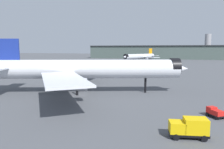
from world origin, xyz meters
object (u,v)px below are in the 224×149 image
airliner_near_gate (86,69)px  service_truck_front (189,127)px  airliner_far_taxiway (140,56)px  baggage_tug_wing (215,112)px

airliner_near_gate → service_truck_front: airliner_near_gate is taller
airliner_far_taxiway → airliner_near_gate: bearing=33.3°
airliner_near_gate → service_truck_front: bearing=-60.8°
service_truck_front → baggage_tug_wing: (5.38, 11.25, -0.62)m
airliner_far_taxiway → service_truck_front: (31.51, -160.09, -4.15)m
airliner_near_gate → airliner_far_taxiway: size_ratio=1.50×
airliner_far_taxiway → service_truck_front: bearing=42.5°
service_truck_front → baggage_tug_wing: size_ratio=1.63×
airliner_far_taxiway → baggage_tug_wing: size_ratio=11.02×
baggage_tug_wing → airliner_far_taxiway: bearing=-18.1°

